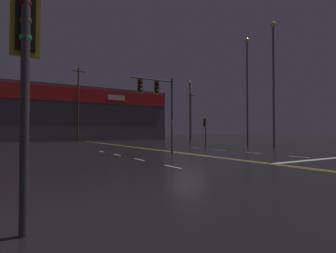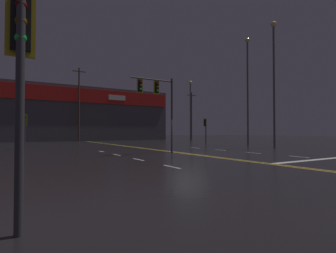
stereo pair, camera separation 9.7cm
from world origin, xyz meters
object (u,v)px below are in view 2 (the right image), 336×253
at_px(traffic_signal_corner_southwest, 20,55).
at_px(streetlight_far_left, 190,103).
at_px(traffic_signal_corner_northeast, 205,125).
at_px(streetlight_near_right, 248,79).
at_px(streetlight_near_left, 274,70).
at_px(traffic_signal_median, 156,95).
at_px(traffic_signal_corner_northwest, 25,124).

relative_size(traffic_signal_corner_southwest, streetlight_far_left, 0.38).
relative_size(traffic_signal_corner_northeast, streetlight_far_left, 0.34).
distance_m(streetlight_near_right, streetlight_far_left, 12.77).
bearing_deg(streetlight_near_left, traffic_signal_median, 179.67).
height_order(traffic_signal_corner_northwest, streetlight_near_left, streetlight_near_left).
distance_m(traffic_signal_corner_southwest, traffic_signal_corner_northwest, 21.71).
distance_m(traffic_signal_median, traffic_signal_corner_northwest, 12.65).
bearing_deg(traffic_signal_corner_southwest, traffic_signal_median, 54.00).
relative_size(streetlight_near_left, streetlight_far_left, 1.28).
height_order(traffic_signal_corner_northeast, traffic_signal_corner_southwest, traffic_signal_corner_southwest).
bearing_deg(traffic_signal_corner_northwest, traffic_signal_median, -50.00).
bearing_deg(traffic_signal_median, streetlight_near_left, -0.33).
bearing_deg(streetlight_far_left, traffic_signal_median, -131.74).
height_order(traffic_signal_corner_southwest, streetlight_near_right, streetlight_near_right).
bearing_deg(streetlight_near_right, traffic_signal_corner_northeast, 113.68).
relative_size(traffic_signal_corner_northeast, traffic_signal_corner_southwest, 0.88).
relative_size(traffic_signal_corner_southwest, streetlight_near_right, 0.30).
bearing_deg(traffic_signal_corner_southwest, streetlight_near_right, 35.62).
height_order(traffic_signal_corner_northwest, streetlight_far_left, streetlight_far_left).
distance_m(traffic_signal_corner_northwest, streetlight_far_left, 24.68).
height_order(traffic_signal_median, streetlight_near_left, streetlight_near_left).
height_order(traffic_signal_corner_southwest, streetlight_far_left, streetlight_far_left).
xyz_separation_m(traffic_signal_corner_southwest, traffic_signal_corner_northwest, (0.76, 21.69, -0.44)).
relative_size(traffic_signal_corner_northwest, streetlight_near_right, 0.25).
relative_size(traffic_signal_median, traffic_signal_corner_northwest, 1.79).
height_order(streetlight_near_left, streetlight_near_right, streetlight_near_left).
xyz_separation_m(traffic_signal_corner_northeast, traffic_signal_corner_southwest, (-20.80, -21.45, 0.32)).
bearing_deg(traffic_signal_corner_northeast, traffic_signal_median, -142.12).
xyz_separation_m(traffic_signal_median, traffic_signal_corner_southwest, (-8.80, -12.11, -1.50)).
bearing_deg(traffic_signal_median, streetlight_far_left, 48.26).
height_order(traffic_signal_corner_southwest, streetlight_near_left, streetlight_near_left).
bearing_deg(traffic_signal_corner_southwest, traffic_signal_corner_northeast, 45.87).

